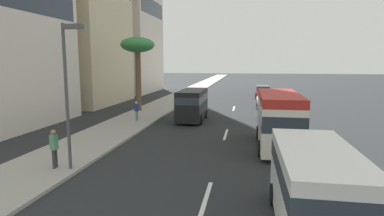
# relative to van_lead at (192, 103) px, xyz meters

# --- Properties ---
(ground_plane) EXTENTS (198.00, 198.00, 0.00)m
(ground_plane) POSITION_rel_van_lead_xyz_m (10.87, -3.08, -1.45)
(ground_plane) COLOR #26282B
(sidewalk_right) EXTENTS (162.00, 3.90, 0.15)m
(sidewalk_right) POSITION_rel_van_lead_xyz_m (10.87, 4.73, -1.38)
(sidewalk_right) COLOR #9E9B93
(sidewalk_right) RESTS_ON ground_plane
(lane_stripe_near) EXTENTS (3.20, 0.16, 0.01)m
(lane_stripe_near) POSITION_rel_van_lead_xyz_m (-15.00, -3.08, -1.45)
(lane_stripe_near) COLOR silver
(lane_stripe_near) RESTS_ON ground_plane
(lane_stripe_mid) EXTENTS (3.20, 0.16, 0.01)m
(lane_stripe_mid) POSITION_rel_van_lead_xyz_m (-4.61, -3.08, -1.45)
(lane_stripe_mid) COLOR silver
(lane_stripe_mid) RESTS_ON ground_plane
(lane_stripe_far) EXTENTS (3.20, 0.16, 0.01)m
(lane_stripe_far) POSITION_rel_van_lead_xyz_m (7.61, -3.08, -1.45)
(lane_stripe_far) COLOR silver
(lane_stripe_far) RESTS_ON ground_plane
(van_lead) EXTENTS (5.01, 2.06, 2.55)m
(van_lead) POSITION_rel_van_lead_xyz_m (0.00, 0.00, 0.00)
(van_lead) COLOR black
(van_lead) RESTS_ON ground_plane
(van_second) EXTENTS (5.24, 2.19, 2.26)m
(van_second) POSITION_rel_van_lead_xyz_m (0.11, -6.57, -0.15)
(van_second) COLOR beige
(van_second) RESTS_ON ground_plane
(car_third) EXTENTS (4.74, 1.87, 1.70)m
(car_third) POSITION_rel_van_lead_xyz_m (17.56, -6.41, -0.66)
(car_third) COLOR #A51E1E
(car_third) RESTS_ON ground_plane
(car_fourth) EXTENTS (4.06, 1.85, 1.66)m
(car_fourth) POSITION_rel_van_lead_xyz_m (8.55, -6.34, -0.67)
(car_fourth) COLOR white
(car_fourth) RESTS_ON ground_plane
(minibus_fifth) EXTENTS (6.45, 2.26, 3.10)m
(minibus_fifth) POSITION_rel_van_lead_xyz_m (-7.47, -6.20, 0.24)
(minibus_fifth) COLOR silver
(minibus_fifth) RESTS_ON ground_plane
(van_sixth) EXTENTS (5.29, 2.23, 2.43)m
(van_sixth) POSITION_rel_van_lead_xyz_m (-16.60, -6.41, -0.06)
(van_sixth) COLOR white
(van_sixth) RESTS_ON ground_plane
(pedestrian_near_lamp) EXTENTS (0.35, 0.39, 1.56)m
(pedestrian_near_lamp) POSITION_rel_van_lead_xyz_m (-1.45, 4.29, -0.46)
(pedestrian_near_lamp) COLOR #4C8C66
(pedestrian_near_lamp) RESTS_ON sidewalk_right
(pedestrian_mid_block) EXTENTS (0.31, 0.37, 1.74)m
(pedestrian_mid_block) POSITION_rel_van_lead_xyz_m (-13.22, 3.91, -0.34)
(pedestrian_mid_block) COLOR #333338
(pedestrian_mid_block) RESTS_ON sidewalk_right
(palm_tree) EXTENTS (3.21, 3.21, 7.01)m
(palm_tree) POSITION_rel_van_lead_xyz_m (3.86, 5.94, 4.68)
(palm_tree) COLOR brown
(palm_tree) RESTS_ON sidewalk_right
(street_lamp) EXTENTS (0.24, 0.97, 6.28)m
(street_lamp) POSITION_rel_van_lead_xyz_m (-13.20, 3.07, 2.61)
(street_lamp) COLOR #4C4C51
(street_lamp) RESTS_ON sidewalk_right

